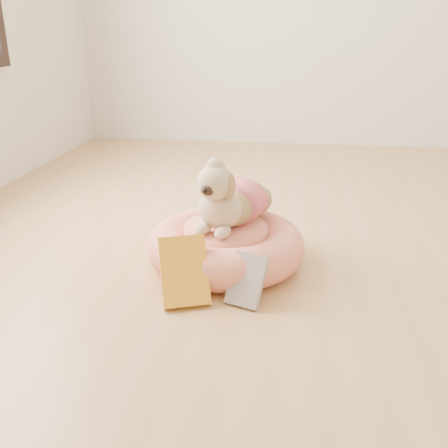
# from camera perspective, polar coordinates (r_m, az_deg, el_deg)

# --- Properties ---
(floor) EXTENTS (4.50, 4.50, 0.00)m
(floor) POSITION_cam_1_polar(r_m,az_deg,el_deg) (1.87, 19.06, -6.16)
(floor) COLOR tan
(floor) RESTS_ON ground
(pet_bed) EXTENTS (0.59, 0.59, 0.15)m
(pet_bed) POSITION_cam_1_polar(r_m,az_deg,el_deg) (1.87, 0.21, -2.46)
(pet_bed) COLOR #F1795E
(pet_bed) RESTS_ON floor
(dog) EXTENTS (0.38, 0.45, 0.28)m
(dog) POSITION_cam_1_polar(r_m,az_deg,el_deg) (1.81, 0.71, 4.13)
(dog) COLOR olive
(dog) RESTS_ON pet_bed
(book_yellow) EXTENTS (0.19, 0.19, 0.21)m
(book_yellow) POSITION_cam_1_polar(r_m,az_deg,el_deg) (1.62, -4.57, -5.40)
(book_yellow) COLOR yellow
(book_yellow) RESTS_ON floor
(book_white) EXTENTS (0.14, 0.14, 0.16)m
(book_white) POSITION_cam_1_polar(r_m,az_deg,el_deg) (1.61, 2.59, -6.41)
(book_white) COLOR white
(book_white) RESTS_ON floor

